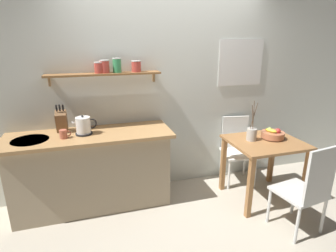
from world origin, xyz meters
The scene contains 12 objects.
ground_plane centered at (0.00, 0.00, 0.00)m, with size 14.00×14.00×0.00m, color #BCB29E.
back_wall centered at (0.20, 0.65, 1.35)m, with size 6.80×0.11×2.70m.
kitchen_counter centered at (-1.00, 0.32, 0.47)m, with size 1.83×0.63×0.93m.
wall_shelf centered at (-0.71, 0.49, 1.60)m, with size 1.29×0.20×0.30m.
dining_table centered at (1.02, -0.10, 0.63)m, with size 0.85×0.73×0.77m.
dining_chair_near centered at (1.03, -0.81, 0.53)m, with size 0.49×0.49×0.99m.
dining_chair_far centered at (0.95, 0.42, 0.50)m, with size 0.49×0.50×0.90m.
fruit_bowl centered at (1.15, -0.05, 0.82)m, with size 0.27×0.27×0.14m.
twig_vase centered at (0.86, -0.03, 0.85)m, with size 0.12×0.12×0.48m.
electric_kettle centered at (-1.05, 0.30, 1.02)m, with size 0.26×0.18×0.22m.
knife_block centered at (-1.29, 0.47, 1.05)m, with size 0.12×0.19×0.32m.
coffee_mug_by_sink centered at (-1.26, 0.23, 0.97)m, with size 0.12×0.08×0.09m.
Camera 1 is at (-0.99, -2.72, 1.95)m, focal length 29.47 mm.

